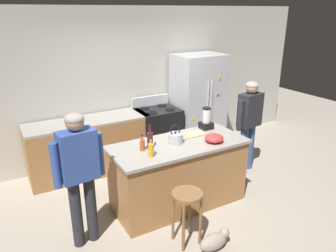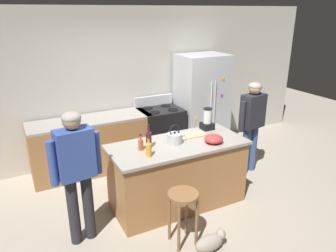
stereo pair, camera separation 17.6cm
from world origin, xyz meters
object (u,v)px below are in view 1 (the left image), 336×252
blender_appliance (206,120)px  stove_range (157,133)px  bottle_cooking_sauce (142,145)px  chef_knife (195,133)px  tea_kettle (176,138)px  refrigerator (198,103)px  bar_stool (187,204)px  cat (214,241)px  kitchen_island (179,174)px  mixing_bowl (214,138)px  person_by_island_left (79,168)px  bottle_soda (151,150)px  cutting_board (194,134)px  bottle_wine (150,140)px  person_by_sink_right (249,118)px

blender_appliance → stove_range: bearing=98.1°
bottle_cooking_sauce → chef_knife: (0.89, 0.12, -0.06)m
stove_range → tea_kettle: size_ratio=4.06×
refrigerator → bar_stool: bearing=-126.9°
refrigerator → cat: bearing=-120.3°
kitchen_island → mixing_bowl: (0.43, -0.20, 0.52)m
kitchen_island → bar_stool: bearing=-114.5°
person_by_island_left → blender_appliance: person_by_island_left is taller
cat → bottle_cooking_sauce: (-0.40, 1.04, 0.91)m
cat → bottle_soda: bottle_soda is taller
bar_stool → bottle_soda: bearing=107.5°
refrigerator → tea_kettle: bearing=-133.1°
cat → tea_kettle: 1.38m
blender_appliance → cutting_board: size_ratio=1.11×
bar_stool → tea_kettle: bearing=68.7°
kitchen_island → mixing_bowl: size_ratio=7.33×
mixing_bowl → bottle_wine: bearing=163.3°
blender_appliance → refrigerator: bearing=60.3°
kitchen_island → bar_stool: kitchen_island is taller
bottle_wine → refrigerator: bearing=39.6°
bottle_soda → chef_knife: (0.88, 0.34, -0.07)m
person_by_sink_right → bottle_wine: size_ratio=4.94×
stove_range → cutting_board: 1.46m
kitchen_island → mixing_bowl: mixing_bowl is taller
chef_knife → blender_appliance: bearing=25.7°
kitchen_island → chef_knife: (0.36, 0.15, 0.49)m
cat → chef_knife: 1.52m
person_by_island_left → bar_stool: 1.28m
cat → bottle_wine: bearing=104.9°
stove_range → bottle_soda: (-0.98, -1.72, 0.55)m
bottle_cooking_sauce → bottle_soda: 0.22m
bottle_wine → chef_knife: bottle_wine is taller
cat → bottle_wine: 1.45m
bottle_cooking_sauce → bottle_wine: bottle_wine is taller
bar_stool → bottle_cooking_sauce: bearing=103.6°
cutting_board → chef_knife: chef_knife is taller
person_by_island_left → tea_kettle: size_ratio=5.90×
refrigerator → person_by_island_left: refrigerator is taller
person_by_sink_right → bar_stool: size_ratio=2.32×
stove_range → bar_stool: (-0.81, -2.27, 0.04)m
blender_appliance → mixing_bowl: (-0.21, -0.48, -0.08)m
tea_kettle → cutting_board: size_ratio=0.92×
person_by_island_left → tea_kettle: 1.35m
refrigerator → mixing_bowl: 1.93m
person_by_island_left → mixing_bowl: size_ratio=6.36×
person_by_island_left → person_by_sink_right: bearing=9.0°
cat → bottle_cooking_sauce: bottle_cooking_sauce is taller
bar_stool → blender_appliance: size_ratio=2.03×
bottle_wine → cutting_board: 0.76m
cat → blender_appliance: blender_appliance is taller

